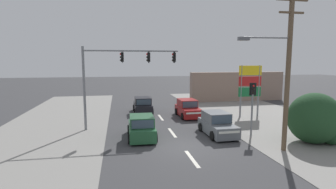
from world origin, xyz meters
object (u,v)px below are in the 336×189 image
at_px(hatchback_oncoming_mid, 143,105).
at_px(hatchback_kerbside_parked, 188,109).
at_px(utility_pole_foreground_right, 286,67).
at_px(traffic_signal_mast, 118,70).
at_px(pedestal_signal_right_kerb, 252,100).
at_px(hatchback_crossing_left, 142,128).
at_px(hatchback_oncoming_near, 217,125).
at_px(shopping_plaza_sign, 250,84).

bearing_deg(hatchback_oncoming_mid, hatchback_kerbside_parked, -33.75).
distance_m(utility_pole_foreground_right, traffic_signal_mast, 11.05).
distance_m(pedestal_signal_right_kerb, hatchback_oncoming_mid, 11.38).
height_order(hatchback_crossing_left, hatchback_oncoming_near, same).
relative_size(traffic_signal_mast, shopping_plaza_sign, 1.50).
height_order(pedestal_signal_right_kerb, hatchback_oncoming_near, pedestal_signal_right_kerb).
distance_m(traffic_signal_mast, pedestal_signal_right_kerb, 9.57).
xyz_separation_m(traffic_signal_mast, hatchback_oncoming_mid, (2.29, 5.71, -3.65)).
relative_size(pedestal_signal_right_kerb, hatchback_crossing_left, 0.97).
xyz_separation_m(utility_pole_foreground_right, hatchback_oncoming_near, (-2.33, 3.72, -3.94)).
distance_m(traffic_signal_mast, hatchback_oncoming_mid, 7.15).
xyz_separation_m(pedestal_signal_right_kerb, shopping_plaza_sign, (2.82, 5.66, 0.57)).
distance_m(utility_pole_foreground_right, shopping_plaza_sign, 9.26).
bearing_deg(hatchback_kerbside_parked, pedestal_signal_right_kerb, -68.92).
distance_m(shopping_plaza_sign, hatchback_crossing_left, 11.43).
relative_size(traffic_signal_mast, hatchback_oncoming_mid, 1.89).
bearing_deg(utility_pole_foreground_right, hatchback_kerbside_parked, 105.77).
distance_m(utility_pole_foreground_right, hatchback_crossing_left, 9.25).
bearing_deg(hatchback_oncoming_near, pedestal_signal_right_kerb, -17.00).
relative_size(utility_pole_foreground_right, hatchback_kerbside_parked, 2.34).
xyz_separation_m(shopping_plaza_sign, hatchback_oncoming_mid, (-9.21, 3.59, -2.28)).
distance_m(hatchback_crossing_left, hatchback_oncoming_mid, 8.51).
bearing_deg(traffic_signal_mast, hatchback_crossing_left, -62.79).
bearing_deg(pedestal_signal_right_kerb, traffic_signal_mast, 157.80).
height_order(utility_pole_foreground_right, hatchback_crossing_left, utility_pole_foreground_right).
xyz_separation_m(traffic_signal_mast, hatchback_kerbside_parked, (6.09, 3.17, -3.65)).
bearing_deg(pedestal_signal_right_kerb, hatchback_oncoming_mid, 124.64).
bearing_deg(hatchback_kerbside_parked, hatchback_oncoming_near, -85.96).
bearing_deg(hatchback_oncoming_mid, hatchback_crossing_left, -95.87).
distance_m(utility_pole_foreground_right, hatchback_kerbside_parked, 10.89).
bearing_deg(utility_pole_foreground_right, hatchback_crossing_left, 152.66).
bearing_deg(hatchback_kerbside_parked, shopping_plaza_sign, -10.99).
distance_m(traffic_signal_mast, hatchback_crossing_left, 4.79).
height_order(pedestal_signal_right_kerb, hatchback_crossing_left, pedestal_signal_right_kerb).
relative_size(traffic_signal_mast, hatchback_kerbside_parked, 1.88).
relative_size(hatchback_oncoming_mid, hatchback_kerbside_parked, 1.00).
relative_size(shopping_plaza_sign, hatchback_kerbside_parked, 1.25).
xyz_separation_m(utility_pole_foreground_right, traffic_signal_mast, (-8.85, 6.60, -0.29)).
relative_size(pedestal_signal_right_kerb, hatchback_oncoming_near, 0.97).
bearing_deg(shopping_plaza_sign, hatchback_crossing_left, -154.19).
distance_m(pedestal_signal_right_kerb, hatchback_crossing_left, 7.50).
xyz_separation_m(pedestal_signal_right_kerb, hatchback_crossing_left, (-7.26, 0.78, -1.71)).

